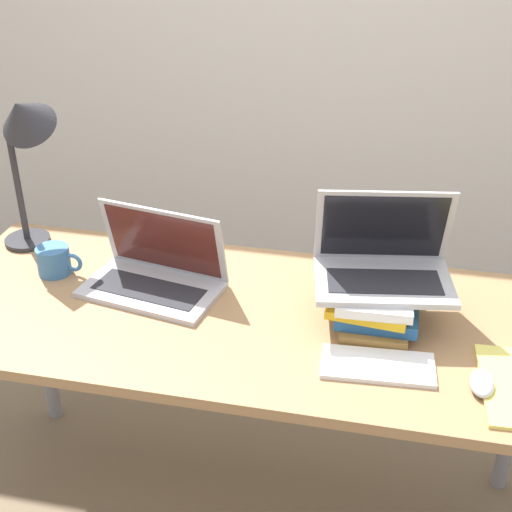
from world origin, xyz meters
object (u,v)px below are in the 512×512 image
Objects in this scene: laptop_left at (155,273)px; wireless_keyboard at (378,365)px; book_stack at (375,304)px; mouse at (482,383)px; mug at (55,260)px; desk_lamp at (23,132)px; laptop_on_books at (383,263)px.

laptop_left reaches higher than wireless_keyboard.
book_stack reaches higher than mouse.
mouse is (0.88, -0.26, -0.03)m from laptop_left.
laptop_left reaches higher than book_stack.
laptop_left is 1.48× the size of wireless_keyboard.
laptop_left is 0.31m from mug.
laptop_left is 0.78× the size of desk_lamp.
wireless_keyboard is (0.01, -0.23, -0.15)m from laptop_on_books.
laptop_on_books is 0.28m from wireless_keyboard.
laptop_left is at bearing 175.79° from book_stack.
desk_lamp reaches higher than laptop_on_books.
mouse is 1.40m from desk_lamp.
mug is at bearing 176.37° from book_stack.
laptop_on_books is (0.62, -0.00, 0.11)m from laptop_left.
laptop_left is at bearing 163.49° from mouse.
laptop_left is 4.12× the size of mouse.
laptop_on_books is 2.80× the size of mug.
laptop_left is 0.68m from wireless_keyboard.
wireless_keyboard is (0.64, -0.23, -0.04)m from laptop_left.
mouse is (0.25, -0.26, -0.14)m from laptop_on_books.
laptop_left is 0.62m from book_stack.
desk_lamp reaches higher than book_stack.
book_stack is 0.93m from mug.
mouse is at bearing -39.36° from book_stack.
laptop_left is at bearing 179.88° from laptop_on_books.
mouse is at bearing -45.73° from laptop_on_books.
mouse is 0.19× the size of desk_lamp.
laptop_on_books is 1.07m from desk_lamp.
laptop_on_books reaches higher than mouse.
laptop_on_books reaches higher than mug.
mouse is (0.26, -0.21, -0.04)m from book_stack.
mug reaches higher than mouse.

